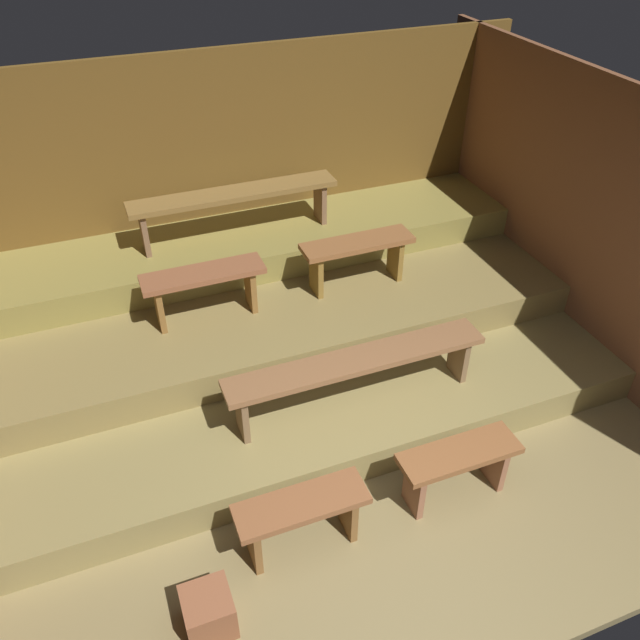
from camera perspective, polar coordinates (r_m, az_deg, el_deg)
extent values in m
cube|color=olive|center=(5.67, -0.30, -7.57)|extent=(5.94, 5.01, 0.08)
cube|color=brown|center=(6.67, -7.12, 12.67)|extent=(5.94, 0.06, 2.46)
cube|color=brown|center=(6.16, 23.05, 7.80)|extent=(0.06, 5.01, 2.46)
cube|color=olive|center=(5.96, -2.33, -2.65)|extent=(5.14, 3.04, 0.29)
cube|color=olive|center=(6.16, -3.88, 2.04)|extent=(5.14, 2.09, 0.29)
cube|color=olive|center=(6.45, -5.51, 6.70)|extent=(5.14, 0.99, 0.29)
cube|color=brown|center=(4.38, -1.67, -16.02)|extent=(0.90, 0.30, 0.05)
cube|color=brown|center=(4.52, -5.92, -18.97)|extent=(0.05, 0.24, 0.41)
cube|color=brown|center=(4.64, 2.51, -16.52)|extent=(0.05, 0.24, 0.41)
cube|color=brown|center=(4.76, 12.29, -11.49)|extent=(0.90, 0.30, 0.05)
cube|color=brown|center=(4.80, 8.35, -14.57)|extent=(0.05, 0.24, 0.41)
cube|color=brown|center=(5.08, 15.28, -12.03)|extent=(0.05, 0.24, 0.41)
cube|color=brown|center=(4.95, 3.31, -3.62)|extent=(2.11, 0.30, 0.05)
cube|color=brown|center=(4.89, -6.95, -8.25)|extent=(0.05, 0.24, 0.41)
cube|color=brown|center=(5.48, 12.20, -3.08)|extent=(0.05, 0.24, 0.41)
cube|color=brown|center=(5.50, -10.36, 4.04)|extent=(1.04, 0.30, 0.05)
cube|color=brown|center=(5.58, -14.09, 1.18)|extent=(0.05, 0.24, 0.41)
cube|color=brown|center=(5.69, -6.20, 2.91)|extent=(0.05, 0.24, 0.41)
cube|color=brown|center=(5.86, 3.34, 6.82)|extent=(1.04, 0.30, 0.05)
cube|color=brown|center=(5.85, -0.33, 4.16)|extent=(0.05, 0.24, 0.41)
cube|color=brown|center=(6.13, 6.70, 5.60)|extent=(0.05, 0.24, 0.41)
cube|color=brown|center=(6.15, -7.66, 11.06)|extent=(1.97, 0.30, 0.05)
cube|color=brown|center=(6.13, -15.35, 7.55)|extent=(0.05, 0.24, 0.41)
cube|color=brown|center=(6.48, 0.01, 10.51)|extent=(0.05, 0.24, 0.41)
cube|color=brown|center=(4.36, -9.87, -24.15)|extent=(0.30, 0.30, 0.30)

